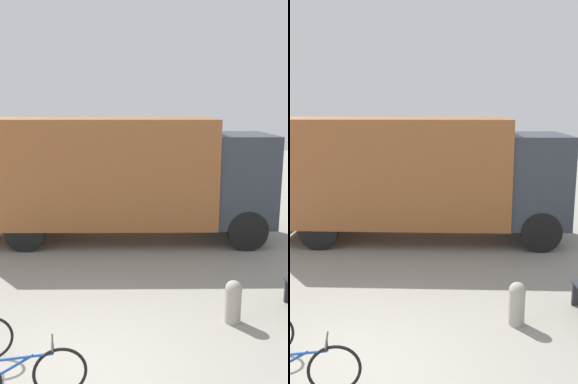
% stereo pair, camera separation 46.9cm
% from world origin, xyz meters
% --- Properties ---
extents(ground_plane, '(60.00, 60.00, 0.00)m').
position_xyz_m(ground_plane, '(0.00, 0.00, 0.00)').
color(ground_plane, gray).
extents(delivery_truck, '(8.36, 2.57, 3.48)m').
position_xyz_m(delivery_truck, '(0.36, 6.55, 1.94)').
color(delivery_truck, '#99592D').
rests_on(delivery_truck, ground).
extents(bicycle_middle, '(1.80, 0.53, 0.82)m').
position_xyz_m(bicycle_middle, '(-0.70, -0.54, 0.39)').
color(bicycle_middle, black).
rests_on(bicycle_middle, ground).
extents(bollard_near_bench, '(0.30, 0.30, 0.80)m').
position_xyz_m(bollard_near_bench, '(2.58, 1.56, 0.43)').
color(bollard_near_bench, '#9E998C').
rests_on(bollard_near_bench, ground).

